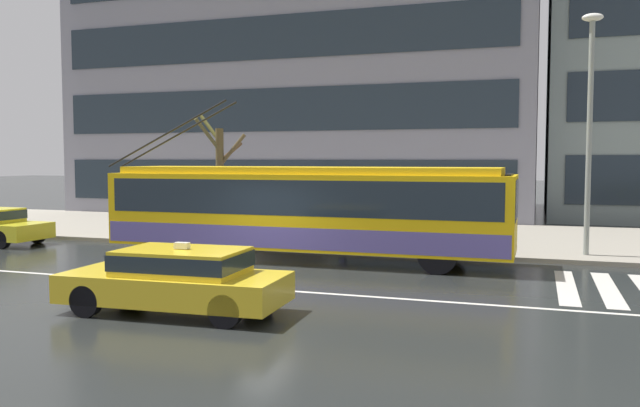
{
  "coord_description": "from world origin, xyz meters",
  "views": [
    {
      "loc": [
        7.1,
        -14.81,
        3.02
      ],
      "look_at": [
        1.12,
        2.98,
        1.72
      ],
      "focal_mm": 36.36,
      "sensor_mm": 36.0,
      "label": 1
    }
  ],
  "objects_px": {
    "pedestrian_approaching_curb": "(342,197)",
    "pedestrian_walking_past": "(428,199)",
    "taxi_oncoming_near": "(178,277)",
    "street_lamp": "(590,115)",
    "trolleybus": "(306,209)",
    "bus_shelter": "(288,188)",
    "street_tree_bare": "(220,171)",
    "pedestrian_at_shelter": "(460,217)",
    "pedestrian_waiting_by_pole": "(208,194)"
  },
  "relations": [
    {
      "from": "pedestrian_at_shelter",
      "to": "pedestrian_walking_past",
      "type": "relative_size",
      "value": 0.79
    },
    {
      "from": "pedestrian_walking_past",
      "to": "pedestrian_waiting_by_pole",
      "type": "xyz_separation_m",
      "value": [
        -7.6,
        -0.74,
        0.07
      ]
    },
    {
      "from": "pedestrian_at_shelter",
      "to": "street_lamp",
      "type": "distance_m",
      "value": 5.15
    },
    {
      "from": "pedestrian_at_shelter",
      "to": "pedestrian_approaching_curb",
      "type": "bearing_deg",
      "value": -158.76
    },
    {
      "from": "street_lamp",
      "to": "street_tree_bare",
      "type": "distance_m",
      "value": 13.47
    },
    {
      "from": "pedestrian_at_shelter",
      "to": "bus_shelter",
      "type": "bearing_deg",
      "value": -177.93
    },
    {
      "from": "bus_shelter",
      "to": "pedestrian_approaching_curb",
      "type": "relative_size",
      "value": 1.95
    },
    {
      "from": "trolleybus",
      "to": "bus_shelter",
      "type": "bearing_deg",
      "value": 118.64
    },
    {
      "from": "pedestrian_at_shelter",
      "to": "street_tree_bare",
      "type": "xyz_separation_m",
      "value": [
        -9.36,
        0.86,
        1.45
      ]
    },
    {
      "from": "trolleybus",
      "to": "taxi_oncoming_near",
      "type": "bearing_deg",
      "value": -91.21
    },
    {
      "from": "taxi_oncoming_near",
      "to": "bus_shelter",
      "type": "relative_size",
      "value": 1.13
    },
    {
      "from": "bus_shelter",
      "to": "pedestrian_walking_past",
      "type": "relative_size",
      "value": 1.96
    },
    {
      "from": "taxi_oncoming_near",
      "to": "street_tree_bare",
      "type": "distance_m",
      "value": 12.98
    },
    {
      "from": "pedestrian_at_shelter",
      "to": "pedestrian_waiting_by_pole",
      "type": "relative_size",
      "value": 0.78
    },
    {
      "from": "pedestrian_waiting_by_pole",
      "to": "bus_shelter",
      "type": "bearing_deg",
      "value": 31.2
    },
    {
      "from": "pedestrian_at_shelter",
      "to": "pedestrian_approaching_curb",
      "type": "distance_m",
      "value": 4.03
    },
    {
      "from": "pedestrian_at_shelter",
      "to": "pedestrian_walking_past",
      "type": "distance_m",
      "value": 1.48
    },
    {
      "from": "taxi_oncoming_near",
      "to": "pedestrian_approaching_curb",
      "type": "height_order",
      "value": "pedestrian_approaching_curb"
    },
    {
      "from": "pedestrian_walking_past",
      "to": "street_lamp",
      "type": "bearing_deg",
      "value": -1.84
    },
    {
      "from": "trolleybus",
      "to": "bus_shelter",
      "type": "relative_size",
      "value": 3.21
    },
    {
      "from": "taxi_oncoming_near",
      "to": "pedestrian_walking_past",
      "type": "height_order",
      "value": "pedestrian_walking_past"
    },
    {
      "from": "pedestrian_approaching_curb",
      "to": "pedestrian_waiting_by_pole",
      "type": "height_order",
      "value": "pedestrian_waiting_by_pole"
    },
    {
      "from": "bus_shelter",
      "to": "pedestrian_walking_past",
      "type": "distance_m",
      "value": 5.22
    },
    {
      "from": "pedestrian_waiting_by_pole",
      "to": "street_lamp",
      "type": "height_order",
      "value": "street_lamp"
    },
    {
      "from": "pedestrian_approaching_curb",
      "to": "street_lamp",
      "type": "relative_size",
      "value": 0.28
    },
    {
      "from": "bus_shelter",
      "to": "pedestrian_at_shelter",
      "type": "relative_size",
      "value": 2.48
    },
    {
      "from": "pedestrian_approaching_curb",
      "to": "pedestrian_walking_past",
      "type": "relative_size",
      "value": 1.01
    },
    {
      "from": "pedestrian_walking_past",
      "to": "street_tree_bare",
      "type": "height_order",
      "value": "street_tree_bare"
    },
    {
      "from": "taxi_oncoming_near",
      "to": "trolleybus",
      "type": "bearing_deg",
      "value": 88.79
    },
    {
      "from": "trolleybus",
      "to": "pedestrian_at_shelter",
      "type": "height_order",
      "value": "trolleybus"
    },
    {
      "from": "taxi_oncoming_near",
      "to": "pedestrian_approaching_curb",
      "type": "relative_size",
      "value": 2.2
    },
    {
      "from": "street_lamp",
      "to": "taxi_oncoming_near",
      "type": "bearing_deg",
      "value": -129.42
    },
    {
      "from": "pedestrian_at_shelter",
      "to": "pedestrian_approaching_curb",
      "type": "height_order",
      "value": "pedestrian_approaching_curb"
    },
    {
      "from": "trolleybus",
      "to": "street_lamp",
      "type": "height_order",
      "value": "street_lamp"
    },
    {
      "from": "street_lamp",
      "to": "pedestrian_approaching_curb",
      "type": "bearing_deg",
      "value": -177.53
    },
    {
      "from": "pedestrian_approaching_curb",
      "to": "pedestrian_walking_past",
      "type": "xyz_separation_m",
      "value": [
        2.78,
        0.48,
        -0.04
      ]
    },
    {
      "from": "pedestrian_approaching_curb",
      "to": "pedestrian_walking_past",
      "type": "bearing_deg",
      "value": 9.76
    },
    {
      "from": "taxi_oncoming_near",
      "to": "street_lamp",
      "type": "bearing_deg",
      "value": 50.58
    },
    {
      "from": "bus_shelter",
      "to": "pedestrian_waiting_by_pole",
      "type": "distance_m",
      "value": 2.86
    },
    {
      "from": "pedestrian_walking_past",
      "to": "street_tree_bare",
      "type": "xyz_separation_m",
      "value": [
        -8.44,
        1.82,
        0.79
      ]
    },
    {
      "from": "taxi_oncoming_near",
      "to": "street_tree_bare",
      "type": "xyz_separation_m",
      "value": [
        -5.15,
        11.77,
        1.82
      ]
    },
    {
      "from": "pedestrian_approaching_curb",
      "to": "street_lamp",
      "type": "distance_m",
      "value": 7.96
    },
    {
      "from": "trolleybus",
      "to": "pedestrian_approaching_curb",
      "type": "distance_m",
      "value": 2.51
    },
    {
      "from": "pedestrian_walking_past",
      "to": "pedestrian_waiting_by_pole",
      "type": "height_order",
      "value": "pedestrian_waiting_by_pole"
    },
    {
      "from": "pedestrian_at_shelter",
      "to": "street_lamp",
      "type": "height_order",
      "value": "street_lamp"
    },
    {
      "from": "trolleybus",
      "to": "pedestrian_approaching_curb",
      "type": "relative_size",
      "value": 6.25
    },
    {
      "from": "pedestrian_waiting_by_pole",
      "to": "pedestrian_approaching_curb",
      "type": "bearing_deg",
      "value": 3.05
    },
    {
      "from": "trolleybus",
      "to": "street_tree_bare",
      "type": "relative_size",
      "value": 2.74
    },
    {
      "from": "trolleybus",
      "to": "bus_shelter",
      "type": "distance_m",
      "value": 4.23
    },
    {
      "from": "taxi_oncoming_near",
      "to": "pedestrian_waiting_by_pole",
      "type": "height_order",
      "value": "pedestrian_waiting_by_pole"
    }
  ]
}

